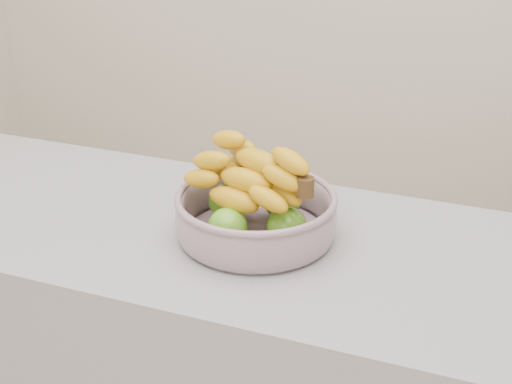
% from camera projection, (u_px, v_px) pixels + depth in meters
% --- Properties ---
extents(fruit_bowl, '(0.32, 0.32, 0.19)m').
position_uv_depth(fruit_bowl, '(256.00, 210.00, 1.42)').
color(fruit_bowl, '#A9B8CB').
rests_on(fruit_bowl, counter).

